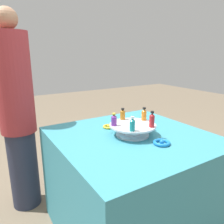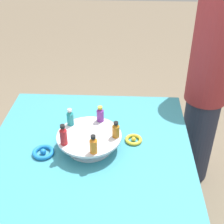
# 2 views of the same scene
# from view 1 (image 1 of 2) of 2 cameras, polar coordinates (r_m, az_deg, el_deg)

# --- Properties ---
(party_table) EXTENTS (1.04, 1.04, 0.77)m
(party_table) POSITION_cam_1_polar(r_m,az_deg,el_deg) (1.73, 5.03, -18.05)
(party_table) COLOR teal
(party_table) RESTS_ON ground_plane
(display_stand) EXTENTS (0.32, 0.32, 0.08)m
(display_stand) POSITION_cam_1_polar(r_m,az_deg,el_deg) (1.53, 5.41, -4.33)
(display_stand) COLOR silver
(display_stand) RESTS_ON party_table
(bottle_orange) EXTENTS (0.04, 0.04, 0.10)m
(bottle_orange) POSITION_cam_1_polar(r_m,az_deg,el_deg) (1.62, 8.36, -0.60)
(bottle_orange) COLOR orange
(bottle_orange) RESTS_ON display_stand
(bottle_amber) EXTENTS (0.04, 0.04, 0.09)m
(bottle_amber) POSITION_cam_1_polar(r_m,az_deg,el_deg) (1.62, 2.80, -0.59)
(bottle_amber) COLOR #AD6B19
(bottle_amber) RESTS_ON display_stand
(bottle_purple) EXTENTS (0.04, 0.04, 0.09)m
(bottle_purple) POSITION_cam_1_polar(r_m,az_deg,el_deg) (1.48, 0.52, -2.06)
(bottle_purple) COLOR #702D93
(bottle_purple) RESTS_ON display_stand
(bottle_teal) EXTENTS (0.04, 0.04, 0.09)m
(bottle_teal) POSITION_cam_1_polar(r_m,az_deg,el_deg) (1.38, 5.33, -3.24)
(bottle_teal) COLOR teal
(bottle_teal) RESTS_ON display_stand
(bottle_red) EXTENTS (0.04, 0.04, 0.11)m
(bottle_red) POSITION_cam_1_polar(r_m,az_deg,el_deg) (1.47, 10.38, -2.00)
(bottle_red) COLOR #B21E23
(bottle_red) RESTS_ON display_stand
(ribbon_bow_gold) EXTENTS (0.09, 0.09, 0.02)m
(ribbon_bow_gold) POSITION_cam_1_polar(r_m,az_deg,el_deg) (1.69, -0.89, -3.81)
(ribbon_bow_gold) COLOR gold
(ribbon_bow_gold) RESTS_ON party_table
(ribbon_bow_blue) EXTENTS (0.11, 0.11, 0.03)m
(ribbon_bow_blue) POSITION_cam_1_polar(r_m,az_deg,el_deg) (1.43, 12.84, -7.81)
(ribbon_bow_blue) COLOR blue
(ribbon_bow_blue) RESTS_ON party_table
(person_figure) EXTENTS (0.28, 0.28, 1.66)m
(person_figure) POSITION_cam_1_polar(r_m,az_deg,el_deg) (1.95, -23.45, -0.73)
(person_figure) COLOR #282D42
(person_figure) RESTS_ON ground_plane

